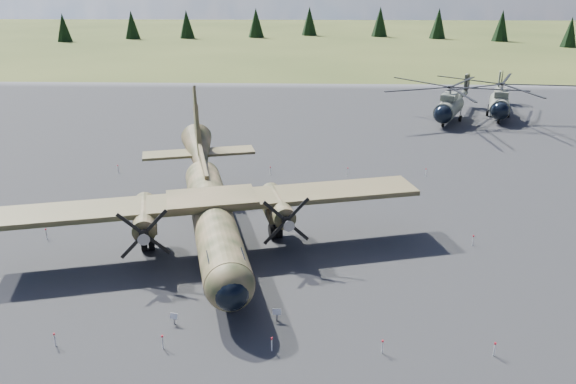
{
  "coord_description": "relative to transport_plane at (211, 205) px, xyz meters",
  "views": [
    {
      "loc": [
        3.81,
        -39.02,
        19.07
      ],
      "look_at": [
        2.33,
        2.0,
        3.42
      ],
      "focal_mm": 35.0,
      "sensor_mm": 36.0,
      "label": 1
    }
  ],
  "objects": [
    {
      "name": "info_placard_right",
      "position": [
        5.59,
        -10.74,
        -2.45
      ],
      "size": [
        0.52,
        0.23,
        0.8
      ],
      "rotation": [
        0.0,
        0.0,
        -0.04
      ],
      "color": "gray",
      "rests_on": "ground"
    },
    {
      "name": "info_placard_left",
      "position": [
        -0.43,
        -11.34,
        -2.5
      ],
      "size": [
        0.5,
        0.3,
        0.73
      ],
      "rotation": [
        0.0,
        0.0,
        -0.23
      ],
      "color": "gray",
      "rests_on": "ground"
    },
    {
      "name": "barrier_fence",
      "position": [
        3.01,
        -0.24,
        -2.48
      ],
      "size": [
        33.12,
        29.62,
        0.85
      ],
      "color": "white",
      "rests_on": "ground"
    },
    {
      "name": "ground",
      "position": [
        3.47,
        -0.16,
        -2.99
      ],
      "size": [
        500.0,
        500.0,
        0.0
      ],
      "primitive_type": "plane",
      "color": "brown",
      "rests_on": "ground"
    },
    {
      "name": "apron",
      "position": [
        3.47,
        9.84,
        -2.99
      ],
      "size": [
        120.0,
        120.0,
        0.04
      ],
      "primitive_type": "cube",
      "color": "#525357",
      "rests_on": "ground"
    },
    {
      "name": "treeline",
      "position": [
        2.26,
        0.76,
        1.73
      ],
      "size": [
        349.19,
        342.4,
        10.91
      ],
      "color": "black",
      "rests_on": "ground"
    },
    {
      "name": "helicopter_mid",
      "position": [
        34.94,
        42.02,
        0.72
      ],
      "size": [
        25.5,
        26.08,
        5.23
      ],
      "rotation": [
        0.0,
        0.0,
        -0.28
      ],
      "color": "gray",
      "rests_on": "ground"
    },
    {
      "name": "helicopter_near",
      "position": [
        27.13,
        39.41,
        0.71
      ],
      "size": [
        27.14,
        27.14,
        5.21
      ],
      "rotation": [
        0.0,
        0.0,
        -0.42
      ],
      "color": "gray",
      "rests_on": "ground"
    },
    {
      "name": "transport_plane",
      "position": [
        0.0,
        0.0,
        0.0
      ],
      "size": [
        31.28,
        27.98,
        10.39
      ],
      "rotation": [
        0.0,
        0.0,
        0.26
      ],
      "color": "#353C20",
      "rests_on": "ground"
    }
  ]
}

